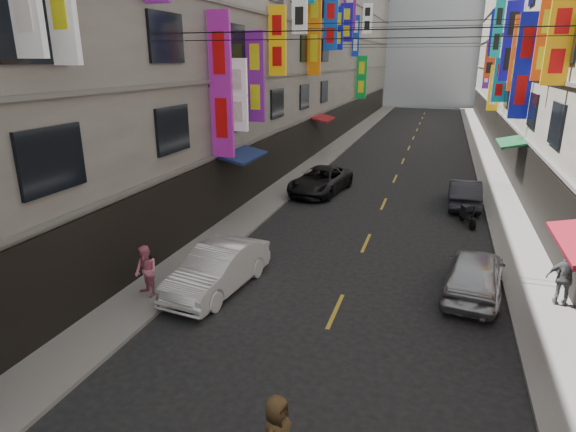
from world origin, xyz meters
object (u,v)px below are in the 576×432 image
Objects in this scene: scooter_far_right at (467,216)px; car_right_mid at (475,273)px; pedestrian_rfar at (565,278)px; car_right_far at (465,193)px; car_left_far at (320,181)px; car_left_mid at (218,269)px; pedestrian_lfar at (146,271)px.

scooter_far_right is 0.40× the size of car_right_mid.
pedestrian_rfar reaches higher than scooter_far_right.
car_right_far is (0.00, 10.33, -0.02)m from car_right_mid.
car_left_far is at bearing -2.75° from car_right_far.
car_left_mid reaches higher than scooter_far_right.
car_left_far is 14.98m from pedestrian_rfar.
car_left_mid is at bearing 14.23° from pedestrian_rfar.
car_left_far is 1.21× the size of car_right_mid.
car_right_mid is (8.00, 2.23, -0.01)m from car_left_mid.
car_right_far is at bearing -107.30° from scooter_far_right.
scooter_far_right is 12.44m from car_left_mid.
pedestrian_rfar is at bearing 103.57° from car_right_far.
car_right_far is 2.48× the size of pedestrian_rfar.
scooter_far_right is 1.05× the size of pedestrian_lfar.
pedestrian_rfar reaches higher than car_right_far.
car_left_far is at bearing -46.87° from car_right_mid.
car_right_mid is 2.61× the size of pedestrian_lfar.
car_left_far is 2.99× the size of pedestrian_rfar.
pedestrian_lfar is (-9.86, -3.47, 0.21)m from car_right_mid.
car_left_far is at bearing 95.49° from car_left_mid.
car_left_far is at bearing -42.29° from scooter_far_right.
scooter_far_right is 0.33× the size of car_left_far.
pedestrian_rfar is (2.52, -0.18, 0.26)m from car_right_mid.
pedestrian_lfar is (-9.92, -10.72, 0.51)m from scooter_far_right.
scooter_far_right is 0.38× the size of car_left_mid.
car_left_mid is 2.75× the size of pedestrian_lfar.
pedestrian_rfar is (12.38, 3.29, 0.04)m from pedestrian_lfar.
pedestrian_lfar reaches higher than scooter_far_right.
pedestrian_lfar is (-2.11, -14.19, 0.22)m from car_left_far.
car_right_far is 16.97m from pedestrian_lfar.
pedestrian_rfar is (10.52, 2.04, 0.24)m from car_left_mid.
car_left_mid is at bearing 22.80° from car_right_mid.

